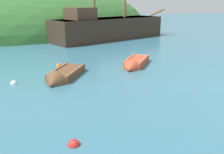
# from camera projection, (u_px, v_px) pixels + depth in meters

# --- Properties ---
(shore_hill) EXTENTS (38.13, 25.10, 13.50)m
(shore_hill) POSITION_uv_depth(u_px,v_px,m) (11.00, 31.00, 33.53)
(shore_hill) COLOR #387033
(shore_hill) RESTS_ON ground
(sailing_ship) EXTENTS (14.89, 6.99, 12.29)m
(sailing_ship) POSITION_uv_depth(u_px,v_px,m) (108.00, 31.00, 26.18)
(sailing_ship) COLOR #38281E
(sailing_ship) RESTS_ON ground
(rowboat_portside) EXTENTS (2.90, 3.03, 0.96)m
(rowboat_portside) POSITION_uv_depth(u_px,v_px,m) (135.00, 64.00, 15.39)
(rowboat_portside) COLOR #C64C2D
(rowboat_portside) RESTS_ON ground
(rowboat_outer_right) EXTENTS (2.87, 3.38, 1.06)m
(rowboat_outer_right) POSITION_uv_depth(u_px,v_px,m) (63.00, 77.00, 12.90)
(rowboat_outer_right) COLOR brown
(rowboat_outer_right) RESTS_ON ground
(buoy_white) EXTENTS (0.32, 0.32, 0.32)m
(buoy_white) POSITION_uv_depth(u_px,v_px,m) (14.00, 84.00, 12.19)
(buoy_white) COLOR white
(buoy_white) RESTS_ON ground
(buoy_orange) EXTENTS (0.33, 0.33, 0.33)m
(buoy_orange) POSITION_uv_depth(u_px,v_px,m) (59.00, 66.00, 15.54)
(buoy_orange) COLOR orange
(buoy_orange) RESTS_ON ground
(buoy_red) EXTENTS (0.35, 0.35, 0.35)m
(buoy_red) POSITION_uv_depth(u_px,v_px,m) (74.00, 145.00, 7.00)
(buoy_red) COLOR red
(buoy_red) RESTS_ON ground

